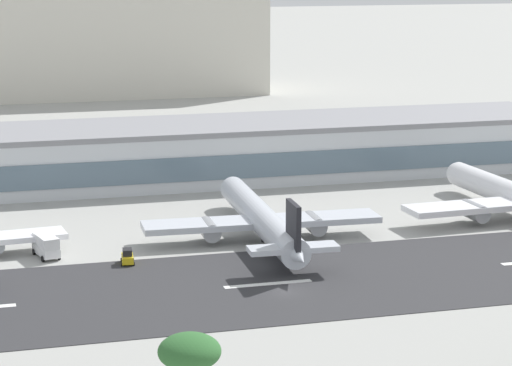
# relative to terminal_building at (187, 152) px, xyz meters

# --- Properties ---
(ground_plane) EXTENTS (1400.00, 1400.00, 0.00)m
(ground_plane) POSITION_rel_terminal_building_xyz_m (-2.48, -72.94, -5.44)
(ground_plane) COLOR #9E9E99
(runway_strip) EXTENTS (800.00, 32.24, 0.08)m
(runway_strip) POSITION_rel_terminal_building_xyz_m (-2.48, -69.01, -5.40)
(runway_strip) COLOR #2D2D30
(runway_strip) RESTS_ON ground_plane
(runway_centreline_dash_4) EXTENTS (12.00, 1.20, 0.01)m
(runway_centreline_dash_4) POSITION_rel_terminal_building_xyz_m (-3.70, -69.01, -5.36)
(runway_centreline_dash_4) COLOR white
(runway_centreline_dash_4) RESTS_ON runway_strip
(terminal_building) EXTENTS (149.44, 24.47, 10.88)m
(terminal_building) POSITION_rel_terminal_building_xyz_m (0.00, 0.00, 0.00)
(terminal_building) COLOR silver
(terminal_building) RESTS_ON ground_plane
(distant_hotel_block) EXTENTS (118.23, 36.87, 37.48)m
(distant_hotel_block) POSITION_rel_terminal_building_xyz_m (-9.04, 133.89, 13.30)
(distant_hotel_block) COLOR beige
(distant_hotel_block) RESTS_ON ground_plane
(airliner_black_tail_gate_1) EXTENTS (36.74, 48.35, 10.09)m
(airliner_black_tail_gate_1) POSITION_rel_terminal_building_xyz_m (1.62, -47.96, -2.23)
(airliner_black_tail_gate_1) COLOR silver
(airliner_black_tail_gate_1) RESTS_ON ground_plane
(service_baggage_tug_0) EXTENTS (2.18, 3.36, 2.20)m
(service_baggage_tug_0) POSITION_rel_terminal_building_xyz_m (-20.17, -54.50, -4.40)
(service_baggage_tug_0) COLOR gold
(service_baggage_tug_0) RESTS_ON ground_plane
(service_box_truck_1) EXTENTS (3.78, 6.39, 3.25)m
(service_box_truck_1) POSITION_rel_terminal_building_xyz_m (-30.92, -47.92, -3.66)
(service_box_truck_1) COLOR white
(service_box_truck_1) RESTS_ON ground_plane
(palm_tree_3) EXTENTS (4.98, 4.98, 14.21)m
(palm_tree_3) POSITION_rel_terminal_building_xyz_m (-25.70, -123.21, 6.93)
(palm_tree_3) COLOR brown
(palm_tree_3) RESTS_ON ground_plane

